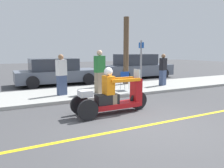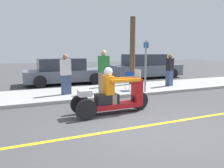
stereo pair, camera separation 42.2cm
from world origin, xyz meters
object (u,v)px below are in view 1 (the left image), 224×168
spectator_with_child (100,72)px  tree_trunk (126,51)px  folding_chair_curbside (126,79)px  parked_car_lot_left (137,67)px  motorcycle_trike (112,97)px  street_sign (141,64)px  parked_car_lot_far (57,72)px  spectator_mid_group (163,70)px  spectator_near_curb (62,76)px

spectator_with_child → tree_trunk: size_ratio=0.52×
folding_chair_curbside → parked_car_lot_left: size_ratio=0.17×
folding_chair_curbside → motorcycle_trike: bearing=-127.9°
folding_chair_curbside → street_sign: street_sign is taller
parked_car_lot_far → street_sign: size_ratio=2.07×
spectator_mid_group → parked_car_lot_far: spectator_mid_group is taller
motorcycle_trike → spectator_with_child: 2.73m
spectator_near_curb → parked_car_lot_far: 3.70m
spectator_mid_group → parked_car_lot_far: size_ratio=0.35×
spectator_near_curb → parked_car_lot_far: size_ratio=0.36×
folding_chair_curbside → street_sign: bearing=-59.3°
parked_car_lot_far → tree_trunk: 4.08m
folding_chair_curbside → parked_car_lot_far: bearing=120.3°
spectator_with_child → street_sign: size_ratio=0.82×
spectator_with_child → spectator_mid_group: 3.71m
parked_car_lot_far → spectator_mid_group: bearing=-37.9°
parked_car_lot_left → motorcycle_trike: bearing=-128.7°
motorcycle_trike → spectator_near_curb: 3.01m
spectator_mid_group → street_sign: bearing=-155.9°
spectator_mid_group → parked_car_lot_left: (1.09, 3.97, -0.13)m
spectator_mid_group → folding_chair_curbside: bearing=-173.6°
spectator_with_child → folding_chair_curbside: 1.39m
spectator_with_child → folding_chair_curbside: spectator_with_child is taller
spectator_near_curb → tree_trunk: (3.79, 1.33, 0.95)m
spectator_with_child → street_sign: (1.71, -0.53, 0.33)m
motorcycle_trike → street_sign: street_sign is taller
parked_car_lot_far → parked_car_lot_left: size_ratio=0.93×
spectator_with_child → tree_trunk: bearing=35.9°
parked_car_lot_left → parked_car_lot_far: bearing=-176.1°
street_sign → motorcycle_trike: bearing=-140.1°
spectator_near_curb → tree_trunk: tree_trunk is taller
spectator_near_curb → parked_car_lot_far: (0.64, 3.64, -0.22)m
motorcycle_trike → spectator_mid_group: 5.33m
tree_trunk → parked_car_lot_far: bearing=143.8°
motorcycle_trike → street_sign: size_ratio=1.12×
parked_car_lot_far → motorcycle_trike: bearing=-88.5°
tree_trunk → folding_chair_curbside: bearing=-120.6°
motorcycle_trike → folding_chair_curbside: bearing=52.1°
spectator_mid_group → folding_chair_curbside: 2.38m
spectator_mid_group → parked_car_lot_far: 5.83m
parked_car_lot_far → tree_trunk: (3.15, -2.31, 1.17)m
parked_car_lot_left → folding_chair_curbside: bearing=-129.2°
spectator_near_curb → tree_trunk: bearing=19.4°
spectator_near_curb → spectator_mid_group: 5.24m
parked_car_lot_far → spectator_near_curb: bearing=-99.9°
spectator_near_curb → spectator_with_child: spectator_with_child is taller
spectator_with_child → street_sign: 1.82m
motorcycle_trike → parked_car_lot_left: parked_car_lot_left is taller
spectator_near_curb → spectator_mid_group: spectator_near_curb is taller
tree_trunk → street_sign: size_ratio=1.58×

